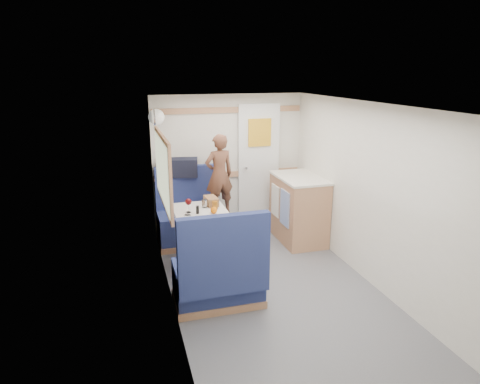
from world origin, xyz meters
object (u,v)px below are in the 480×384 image
object	(u,v)px
orange_fruit	(214,210)
tumbler_right	(204,203)
tray	(214,216)
bread_loaf	(211,201)
dome_light	(156,117)
person	(219,175)
dinette_table	(202,225)
galley_counter	(298,208)
tumbler_left	(188,220)
cheese_block	(207,220)
duffel_bag	(179,167)
wine_glass	(188,202)
bench_far	(191,222)
beer_glass	(215,206)
bench_near	(219,279)
pepper_grinder	(198,210)

from	to	relation	value
orange_fruit	tumbler_right	bearing A→B (deg)	99.15
tray	bread_loaf	size ratio (longest dim) A/B	1.54
dome_light	person	size ratio (longest dim) A/B	0.18
dinette_table	galley_counter	world-z (taller)	galley_counter
dome_light	bread_loaf	bearing A→B (deg)	-46.51
dinette_table	bread_loaf	xyz separation A→B (m)	(0.17, 0.26, 0.20)
tumbler_left	cheese_block	bearing A→B (deg)	2.48
duffel_bag	wine_glass	bearing A→B (deg)	-81.03
bench_far	tray	world-z (taller)	bench_far
dinette_table	beer_glass	bearing A→B (deg)	16.40
duffel_bag	tray	distance (m)	1.33
bench_near	dome_light	bearing A→B (deg)	102.82
tray	tumbler_left	xyz separation A→B (m)	(-0.33, -0.21, 0.05)
galley_counter	orange_fruit	size ratio (longest dim) A/B	11.94
dinette_table	duffel_bag	xyz separation A→B (m)	(-0.10, 1.12, 0.46)
dome_light	tray	size ratio (longest dim) A/B	0.53
wine_glass	tumbler_left	distance (m)	0.44
bench_near	tumbler_right	size ratio (longest dim) A/B	10.45
dome_light	cheese_block	bearing A→B (deg)	-72.78
person	tray	size ratio (longest dim) A/B	2.87
dome_light	duffel_bag	size ratio (longest dim) A/B	0.39
dinette_table	person	distance (m)	0.89
dome_light	cheese_block	xyz separation A→B (m)	(0.38, -1.22, -0.99)
person	pepper_grinder	distance (m)	0.85
dinette_table	dome_light	size ratio (longest dim) A/B	4.60
duffel_bag	cheese_block	distance (m)	1.51
orange_fruit	beer_glass	distance (m)	0.17
bench_far	pepper_grinder	world-z (taller)	bench_far
tumbler_right	bread_loaf	world-z (taller)	bread_loaf
cheese_block	beer_glass	size ratio (longest dim) A/B	0.95
dome_light	bread_loaf	xyz separation A→B (m)	(0.56, -0.59, -0.98)
wine_glass	tumbler_left	world-z (taller)	wine_glass
person	tumbler_right	size ratio (longest dim) A/B	10.76
duffel_bag	dome_light	bearing A→B (deg)	-125.89
galley_counter	beer_glass	xyz separation A→B (m)	(-1.30, -0.50, 0.31)
dinette_table	bench_far	bearing A→B (deg)	90.00
orange_fruit	tumbler_left	xyz separation A→B (m)	(-0.34, -0.26, 0.00)
dome_light	pepper_grinder	xyz separation A→B (m)	(0.34, -0.87, -0.98)
person	tray	distance (m)	0.93
dinette_table	cheese_block	size ratio (longest dim) A/B	8.83
wine_glass	tray	bearing A→B (deg)	-40.80
bench_far	bench_near	size ratio (longest dim) A/B	1.00
beer_glass	bread_loaf	bearing A→B (deg)	89.97
dome_light	duffel_bag	world-z (taller)	dome_light
tray	dinette_table	bearing A→B (deg)	123.02
person	beer_glass	size ratio (longest dim) A/B	9.89
bench_far	person	xyz separation A→B (m)	(0.37, -0.18, 0.69)
tumbler_right	bread_loaf	distance (m)	0.12
tray	tumbler_left	world-z (taller)	tumbler_left
bench_near	wine_glass	distance (m)	1.07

